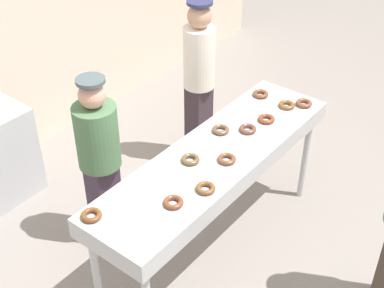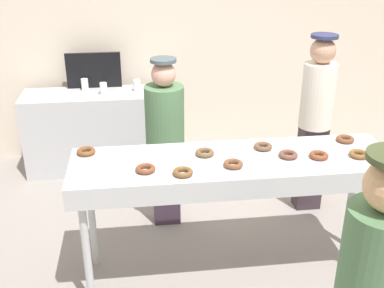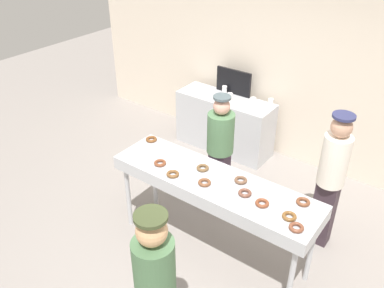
{
  "view_description": "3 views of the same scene",
  "coord_description": "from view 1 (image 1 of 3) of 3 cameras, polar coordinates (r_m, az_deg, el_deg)",
  "views": [
    {
      "loc": [
        -2.68,
        -1.89,
        3.44
      ],
      "look_at": [
        -0.21,
        0.06,
        1.19
      ],
      "focal_mm": 50.68,
      "sensor_mm": 36.0,
      "label": 1
    },
    {
      "loc": [
        -0.68,
        -2.99,
        2.51
      ],
      "look_at": [
        -0.3,
        0.04,
        1.13
      ],
      "focal_mm": 44.05,
      "sensor_mm": 36.0,
      "label": 2
    },
    {
      "loc": [
        1.9,
        -2.95,
        3.58
      ],
      "look_at": [
        -0.39,
        0.15,
        1.24
      ],
      "focal_mm": 38.17,
      "sensor_mm": 36.0,
      "label": 3
    }
  ],
  "objects": [
    {
      "name": "chocolate_donut_3",
      "position": [
        3.98,
        -0.17,
        -1.63
      ],
      "size": [
        0.19,
        0.19,
        0.04
      ],
      "primitive_type": "torus",
      "rotation": [
        0.0,
        0.0,
        2.12
      ],
      "color": "brown",
      "rests_on": "fryer_conveyor"
    },
    {
      "name": "chocolate_donut_9",
      "position": [
        3.58,
        -10.54,
        -7.38
      ],
      "size": [
        0.19,
        0.19,
        0.04
      ],
      "primitive_type": "torus",
      "rotation": [
        0.0,
        0.0,
        0.86
      ],
      "color": "brown",
      "rests_on": "fryer_conveyor"
    },
    {
      "name": "worker_assistant",
      "position": [
        5.21,
        0.75,
        7.05
      ],
      "size": [
        0.3,
        0.3,
        1.71
      ],
      "rotation": [
        0.0,
        0.0,
        3.05
      ],
      "color": "#362831",
      "rests_on": "ground"
    },
    {
      "name": "ground_plane",
      "position": [
        4.75,
        2.2,
        -10.84
      ],
      "size": [
        16.0,
        16.0,
        0.0
      ],
      "primitive_type": "plane",
      "color": "gray"
    },
    {
      "name": "chocolate_donut_4",
      "position": [
        4.68,
        9.93,
        4.06
      ],
      "size": [
        0.15,
        0.15,
        0.04
      ],
      "primitive_type": "torus",
      "rotation": [
        0.0,
        0.0,
        1.5
      ],
      "color": "brown",
      "rests_on": "fryer_conveyor"
    },
    {
      "name": "worker_baker",
      "position": [
        4.34,
        -9.73,
        -1.1
      ],
      "size": [
        0.34,
        0.34,
        1.56
      ],
      "rotation": [
        0.0,
        0.0,
        2.92
      ],
      "color": "#3A2A3B",
      "rests_on": "ground"
    },
    {
      "name": "chocolate_donut_6",
      "position": [
        4.46,
        7.82,
        2.62
      ],
      "size": [
        0.15,
        0.15,
        0.04
      ],
      "primitive_type": "torus",
      "rotation": [
        0.0,
        0.0,
        3.02
      ],
      "color": "brown",
      "rests_on": "fryer_conveyor"
    },
    {
      "name": "fryer_conveyor",
      "position": [
        4.13,
        2.49,
        -1.9
      ],
      "size": [
        2.35,
        0.65,
        1.02
      ],
      "color": "#B7BABF",
      "rests_on": "ground"
    },
    {
      "name": "chocolate_donut_2",
      "position": [
        4.32,
        5.88,
        1.59
      ],
      "size": [
        0.18,
        0.18,
        0.04
      ],
      "primitive_type": "torus",
      "rotation": [
        0.0,
        0.0,
        1.94
      ],
      "color": "brown",
      "rests_on": "fryer_conveyor"
    },
    {
      "name": "chocolate_donut_10",
      "position": [
        4.3,
        3.02,
        1.5
      ],
      "size": [
        0.16,
        0.16,
        0.04
      ],
      "primitive_type": "torus",
      "rotation": [
        0.0,
        0.0,
        3.0
      ],
      "color": "brown",
      "rests_on": "fryer_conveyor"
    },
    {
      "name": "chocolate_donut_8",
      "position": [
        3.99,
        3.68,
        -1.59
      ],
      "size": [
        0.16,
        0.16,
        0.04
      ],
      "primitive_type": "torus",
      "rotation": [
        0.0,
        0.0,
        1.43
      ],
      "color": "brown",
      "rests_on": "fryer_conveyor"
    },
    {
      "name": "chocolate_donut_0",
      "position": [
        4.73,
        11.69,
        4.22
      ],
      "size": [
        0.15,
        0.15,
        0.04
      ],
      "primitive_type": "torus",
      "rotation": [
        0.0,
        0.0,
        1.7
      ],
      "color": "brown",
      "rests_on": "fryer_conveyor"
    },
    {
      "name": "chocolate_donut_1",
      "position": [
        4.8,
        7.22,
        5.24
      ],
      "size": [
        0.16,
        0.16,
        0.04
      ],
      "primitive_type": "torus",
      "rotation": [
        0.0,
        0.0,
        2.94
      ],
      "color": "brown",
      "rests_on": "fryer_conveyor"
    },
    {
      "name": "chocolate_donut_7",
      "position": [
        3.61,
        -1.98,
        -6.15
      ],
      "size": [
        0.19,
        0.19,
        0.04
      ],
      "primitive_type": "torus",
      "rotation": [
        0.0,
        0.0,
        2.11
      ],
      "color": "brown",
      "rests_on": "fryer_conveyor"
    },
    {
      "name": "chocolate_donut_5",
      "position": [
        3.72,
        1.44,
        -4.67
      ],
      "size": [
        0.17,
        0.17,
        0.04
      ],
      "primitive_type": "torus",
      "rotation": [
        0.0,
        0.0,
        0.27
      ],
      "color": "brown",
      "rests_on": "fryer_conveyor"
    },
    {
      "name": "back_wall",
      "position": [
        5.46,
        -19.33,
        13.14
      ],
      "size": [
        8.0,
        0.12,
        3.06
      ],
      "primitive_type": "cube",
      "color": "beige",
      "rests_on": "ground"
    }
  ]
}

